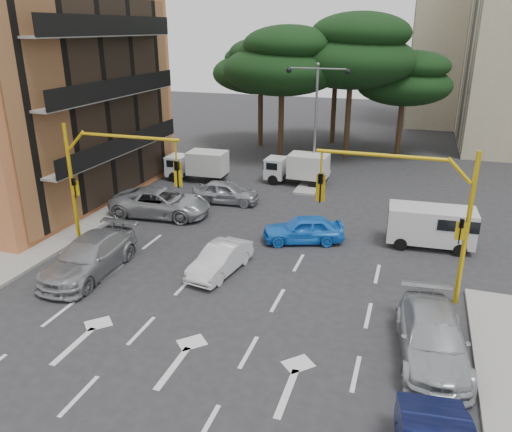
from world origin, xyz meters
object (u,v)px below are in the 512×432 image
at_px(signal_mast_right, 418,203).
at_px(box_truck_a, 197,166).
at_px(car_silver_cross_b, 226,192).
at_px(box_truck_b, 297,169).
at_px(car_blue_compact, 303,229).
at_px(car_silver_wagon, 89,256).
at_px(car_silver_parked, 432,338).
at_px(car_silver_cross_a, 161,203).
at_px(signal_mast_left, 103,172).
at_px(street_lamp_center, 316,102).
at_px(van_white, 431,227).
at_px(car_white_hatch, 220,259).

bearing_deg(signal_mast_right, box_truck_a, 140.49).
xyz_separation_m(car_silver_cross_b, box_truck_b, (3.15, 5.16, 0.37)).
bearing_deg(car_blue_compact, box_truck_a, -150.24).
height_order(signal_mast_right, box_truck_b, signal_mast_right).
bearing_deg(box_truck_b, car_silver_wagon, 162.36).
distance_m(car_silver_cross_b, car_silver_parked, 16.91).
bearing_deg(car_silver_cross_b, car_silver_cross_a, 134.62).
bearing_deg(car_silver_parked, car_silver_wagon, 166.80).
bearing_deg(signal_mast_left, street_lamp_center, 64.09).
height_order(car_blue_compact, car_silver_parked, car_silver_parked).
xyz_separation_m(signal_mast_right, car_silver_cross_a, (-13.64, 5.01, -3.11)).
bearing_deg(car_blue_compact, box_truck_b, 176.14).
relative_size(signal_mast_right, van_white, 1.49).
xyz_separation_m(signal_mast_right, car_silver_parked, (0.86, -3.90, -3.15)).
distance_m(van_white, box_truck_a, 16.74).
distance_m(car_white_hatch, car_silver_wagon, 5.63).
distance_m(box_truck_a, box_truck_b, 6.89).
xyz_separation_m(signal_mast_left, van_white, (14.38, 5.29, -2.88)).
relative_size(street_lamp_center, car_white_hatch, 2.06).
relative_size(street_lamp_center, car_silver_wagon, 1.43).
bearing_deg(car_blue_compact, street_lamp_center, 169.77).
bearing_deg(car_silver_cross_a, street_lamp_center, -42.79).
bearing_deg(signal_mast_left, car_silver_cross_a, 90.30).
xyz_separation_m(box_truck_a, box_truck_b, (6.76, 1.34, 0.01)).
relative_size(car_white_hatch, box_truck_a, 0.88).
xyz_separation_m(street_lamp_center, car_blue_compact, (1.64, -10.12, -4.75)).
relative_size(car_white_hatch, car_silver_wagon, 0.70).
relative_size(signal_mast_right, box_truck_b, 1.40).
relative_size(signal_mast_left, car_white_hatch, 1.59).
bearing_deg(car_blue_compact, car_silver_parked, 18.26).
bearing_deg(signal_mast_left, van_white, 20.20).
bearing_deg(street_lamp_center, van_white, -49.00).
bearing_deg(signal_mast_left, car_silver_parked, -15.11).
relative_size(signal_mast_left, box_truck_b, 1.40).
xyz_separation_m(car_white_hatch, car_silver_cross_b, (-3.13, 8.66, 0.07)).
height_order(car_silver_wagon, car_silver_cross_b, car_silver_wagon).
bearing_deg(car_silver_cross_b, signal_mast_left, 156.75).
relative_size(street_lamp_center, car_silver_cross_b, 1.93).
distance_m(signal_mast_left, box_truck_a, 12.38).
height_order(signal_mast_left, car_silver_wagon, signal_mast_left).
bearing_deg(car_silver_wagon, box_truck_b, 69.45).
distance_m(street_lamp_center, car_silver_cross_b, 8.57).
distance_m(street_lamp_center, box_truck_a, 9.13).
height_order(car_silver_cross_a, car_silver_cross_b, car_silver_cross_a).
distance_m(car_silver_wagon, car_silver_cross_b, 10.68).
distance_m(street_lamp_center, car_silver_wagon, 18.07).
xyz_separation_m(car_blue_compact, box_truck_b, (-2.64, 9.46, 0.38)).
bearing_deg(street_lamp_center, signal_mast_right, -64.09).
height_order(car_blue_compact, box_truck_a, box_truck_a).
bearing_deg(car_white_hatch, box_truck_b, 98.79).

